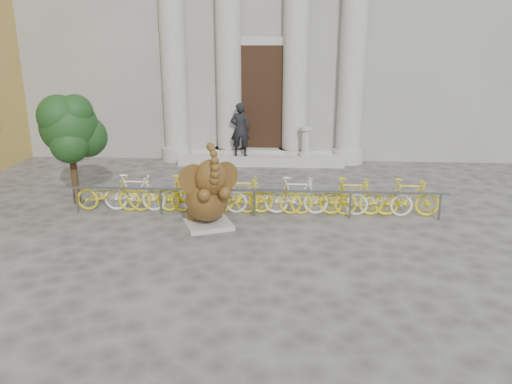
# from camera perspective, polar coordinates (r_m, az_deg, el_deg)

# --- Properties ---
(ground) EXTENTS (80.00, 80.00, 0.00)m
(ground) POSITION_cam_1_polar(r_m,az_deg,el_deg) (9.63, -2.26, -9.87)
(ground) COLOR #474442
(ground) RESTS_ON ground
(classical_building) EXTENTS (22.00, 10.70, 12.00)m
(classical_building) POSITION_cam_1_polar(r_m,az_deg,el_deg) (23.57, 1.36, 20.85)
(classical_building) COLOR gray
(classical_building) RESTS_ON ground
(entrance_steps) EXTENTS (6.00, 1.20, 0.36)m
(entrance_steps) POSITION_cam_1_polar(r_m,az_deg,el_deg) (18.46, 0.59, 3.83)
(entrance_steps) COLOR #A8A59E
(entrance_steps) RESTS_ON ground
(elephant_statue) EXTENTS (1.45, 1.70, 2.14)m
(elephant_statue) POSITION_cam_1_polar(r_m,az_deg,el_deg) (11.95, -5.50, -0.52)
(elephant_statue) COLOR #A8A59E
(elephant_statue) RESTS_ON ground
(bike_rack) EXTENTS (9.73, 0.53, 1.00)m
(bike_rack) POSITION_cam_1_polar(r_m,az_deg,el_deg) (12.97, -0.17, -0.33)
(bike_rack) COLOR slate
(bike_rack) RESTS_ON ground
(tree) EXTENTS (1.74, 1.59, 3.02)m
(tree) POSITION_cam_1_polar(r_m,az_deg,el_deg) (14.29, -20.47, 6.83)
(tree) COLOR #332114
(tree) RESTS_ON ground
(pedestrian) EXTENTS (0.71, 0.47, 1.91)m
(pedestrian) POSITION_cam_1_polar(r_m,az_deg,el_deg) (17.94, -1.83, 7.15)
(pedestrian) COLOR black
(pedestrian) RESTS_ON entrance_steps
(balustrade_post) EXTENTS (0.43, 0.43, 1.06)m
(balustrade_post) POSITION_cam_1_polar(r_m,az_deg,el_deg) (18.02, 5.67, 5.60)
(balustrade_post) COLOR #A8A59E
(balustrade_post) RESTS_ON entrance_steps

